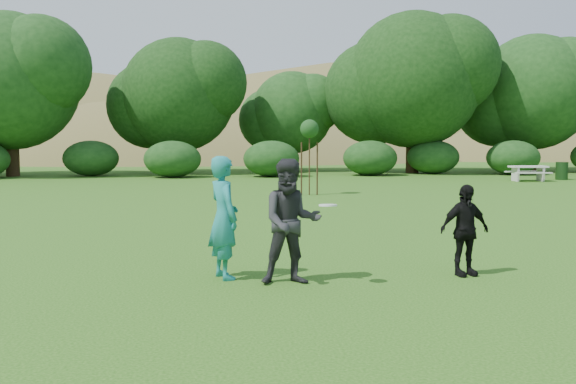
# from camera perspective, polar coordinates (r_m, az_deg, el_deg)

# --- Properties ---
(ground) EXTENTS (120.00, 120.00, 0.00)m
(ground) POSITION_cam_1_polar(r_m,az_deg,el_deg) (10.16, 1.66, -7.67)
(ground) COLOR #19470C
(ground) RESTS_ON ground
(player_teal) EXTENTS (0.69, 0.82, 1.92)m
(player_teal) POSITION_cam_1_polar(r_m,az_deg,el_deg) (10.06, -5.73, -2.26)
(player_teal) COLOR #1B7C7B
(player_teal) RESTS_ON ground
(player_grey) EXTENTS (0.94, 0.75, 1.89)m
(player_grey) POSITION_cam_1_polar(r_m,az_deg,el_deg) (9.62, 0.28, -2.66)
(player_grey) COLOR #28282A
(player_grey) RESTS_ON ground
(player_black) EXTENTS (0.92, 0.54, 1.47)m
(player_black) POSITION_cam_1_polar(r_m,az_deg,el_deg) (10.61, 15.43, -3.29)
(player_black) COLOR black
(player_black) RESTS_ON ground
(trash_can_near) EXTENTS (0.60, 0.60, 0.90)m
(trash_can_near) POSITION_cam_1_polar(r_m,az_deg,el_deg) (35.61, 23.16, 1.73)
(trash_can_near) COLOR black
(trash_can_near) RESTS_ON ground
(frisbee) EXTENTS (0.27, 0.27, 0.04)m
(frisbee) POSITION_cam_1_polar(r_m,az_deg,el_deg) (9.36, 3.57, -1.18)
(frisbee) COLOR white
(frisbee) RESTS_ON ground
(sapling) EXTENTS (0.70, 0.70, 2.85)m
(sapling) POSITION_cam_1_polar(r_m,az_deg,el_deg) (24.18, 1.92, 5.45)
(sapling) COLOR #3B2817
(sapling) RESTS_ON ground
(picnic_table) EXTENTS (1.80, 1.48, 0.76)m
(picnic_table) POSITION_cam_1_polar(r_m,az_deg,el_deg) (33.84, 20.56, 1.79)
(picnic_table) COLOR beige
(picnic_table) RESTS_ON ground
(hillside) EXTENTS (150.00, 72.00, 52.00)m
(hillside) POSITION_cam_1_polar(r_m,az_deg,el_deg) (79.57, -5.03, -5.30)
(hillside) COLOR olive
(hillside) RESTS_ON ground
(tree_row) EXTENTS (53.92, 10.38, 9.62)m
(tree_row) POSITION_cam_1_polar(r_m,az_deg,el_deg) (38.87, 1.05, 8.90)
(tree_row) COLOR #3A2616
(tree_row) RESTS_ON ground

